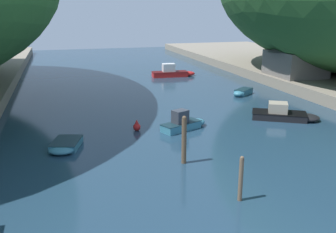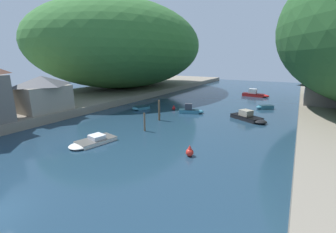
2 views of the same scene
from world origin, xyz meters
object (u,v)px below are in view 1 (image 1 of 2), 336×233
at_px(boat_near_quay, 185,123).
at_px(boat_navy_launch, 285,114).
at_px(boat_white_cruiser, 65,146).
at_px(channel_buoy_far, 137,126).
at_px(right_bank_cottage, 296,58).
at_px(boat_small_dinghy, 242,92).
at_px(boat_mid_channel, 174,73).

xyz_separation_m(boat_near_quay, boat_navy_launch, (9.34, 0.18, -0.06)).
relative_size(boat_white_cruiser, channel_buoy_far, 3.91).
bearing_deg(boat_near_quay, boat_navy_launch, 67.82).
bearing_deg(right_bank_cottage, boat_white_cruiser, -151.95).
xyz_separation_m(boat_small_dinghy, channel_buoy_far, (-13.86, -9.12, 0.02)).
distance_m(boat_small_dinghy, channel_buoy_far, 16.59).
distance_m(boat_near_quay, boat_navy_launch, 9.35).
bearing_deg(channel_buoy_far, boat_white_cruiser, -154.59).
height_order(right_bank_cottage, boat_mid_channel, right_bank_cottage).
height_order(right_bank_cottage, channel_buoy_far, right_bank_cottage).
xyz_separation_m(boat_near_quay, boat_mid_channel, (6.32, 23.48, 0.06)).
bearing_deg(boat_mid_channel, channel_buoy_far, -19.85).
distance_m(boat_navy_launch, boat_white_cruiser, 18.79).
distance_m(boat_small_dinghy, boat_white_cruiser, 22.72).
height_order(boat_near_quay, boat_navy_launch, boat_near_quay).
height_order(boat_mid_channel, boat_white_cruiser, boat_mid_channel).
bearing_deg(boat_mid_channel, boat_navy_launch, 11.39).
relative_size(right_bank_cottage, boat_near_quay, 1.64).
bearing_deg(right_bank_cottage, boat_mid_channel, 140.49).
bearing_deg(boat_small_dinghy, right_bank_cottage, -107.51).
height_order(boat_near_quay, boat_mid_channel, boat_mid_channel).
relative_size(boat_mid_channel, channel_buoy_far, 7.01).
xyz_separation_m(right_bank_cottage, boat_white_cruiser, (-28.24, -15.05, -3.22)).
relative_size(right_bank_cottage, boat_small_dinghy, 2.21).
bearing_deg(boat_mid_channel, right_bank_cottage, 54.50).
distance_m(boat_mid_channel, boat_white_cruiser, 29.86).
bearing_deg(right_bank_cottage, boat_small_dinghy, -159.58).
xyz_separation_m(boat_mid_channel, boat_navy_launch, (3.02, -23.30, -0.12)).
bearing_deg(channel_buoy_far, boat_small_dinghy, 33.34).
height_order(right_bank_cottage, boat_white_cruiser, right_bank_cottage).
distance_m(boat_navy_launch, channel_buoy_far, 13.11).
bearing_deg(boat_mid_channel, boat_near_quay, -11.06).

